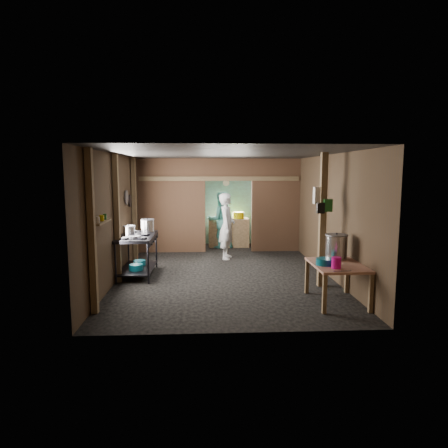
{
  "coord_description": "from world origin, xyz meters",
  "views": [
    {
      "loc": [
        -0.44,
        -8.73,
        2.23
      ],
      "look_at": [
        0.0,
        -0.2,
        1.1
      ],
      "focal_mm": 31.56,
      "sensor_mm": 36.0,
      "label": 1
    }
  ],
  "objects": [
    {
      "name": "wall_right",
      "position": [
        2.25,
        0.0,
        1.3
      ],
      "size": [
        0.0,
        7.0,
        2.6
      ],
      "primitive_type": "cube",
      "color": "#44311E",
      "rests_on": "ground"
    },
    {
      "name": "jar_yellow",
      "position": [
        -2.15,
        -2.1,
        1.47
      ],
      "size": [
        0.08,
        0.08,
        0.1
      ],
      "primitive_type": "cylinder",
      "color": "#BBA901",
      "rests_on": "wall_shelf"
    },
    {
      "name": "post_right",
      "position": [
        2.18,
        -0.2,
        1.3
      ],
      "size": [
        0.1,
        0.12,
        2.6
      ],
      "primitive_type": "cube",
      "color": "#9D7F53",
      "rests_on": "floor"
    },
    {
      "name": "ceiling",
      "position": [
        0.0,
        0.0,
        2.6
      ],
      "size": [
        4.5,
        7.0,
        0.0
      ],
      "primitive_type": "cube",
      "color": "#3D3C3B",
      "rests_on": "ground"
    },
    {
      "name": "wall_back",
      "position": [
        0.0,
        3.5,
        1.3
      ],
      "size": [
        4.5,
        0.0,
        2.6
      ],
      "primitive_type": "cube",
      "color": "#44311E",
      "rests_on": "ground"
    },
    {
      "name": "back_counter",
      "position": [
        0.3,
        2.95,
        0.42
      ],
      "size": [
        1.2,
        0.5,
        0.85
      ],
      "primitive_type": "cube",
      "color": "#9D7F53",
      "rests_on": "floor"
    },
    {
      "name": "bag_black",
      "position": [
        1.78,
        -1.38,
        1.55
      ],
      "size": [
        0.14,
        0.1,
        0.2
      ],
      "primitive_type": "cube",
      "color": "black",
      "rests_on": "post_free"
    },
    {
      "name": "post_left_a",
      "position": [
        -2.18,
        -2.6,
        1.3
      ],
      "size": [
        0.1,
        0.12,
        2.6
      ],
      "primitive_type": "cube",
      "color": "#9D7F53",
      "rests_on": "floor"
    },
    {
      "name": "partition_right",
      "position": [
        1.57,
        2.2,
        1.3
      ],
      "size": [
        1.35,
        0.1,
        2.6
      ],
      "primitive_type": "cube",
      "color": "brown",
      "rests_on": "floor"
    },
    {
      "name": "post_left_c",
      "position": [
        -2.18,
        1.2,
        1.3
      ],
      "size": [
        0.1,
        0.12,
        2.6
      ],
      "primitive_type": "cube",
      "color": "#9D7F53",
      "rests_on": "floor"
    },
    {
      "name": "floor",
      "position": [
        0.0,
        0.0,
        0.0
      ],
      "size": [
        4.5,
        7.0,
        0.0
      ],
      "primitive_type": "cube",
      "color": "black",
      "rests_on": "ground"
    },
    {
      "name": "cross_beam",
      "position": [
        0.0,
        2.15,
        2.05
      ],
      "size": [
        4.4,
        0.12,
        0.12
      ],
      "primitive_type": "cube",
      "color": "#9D7F53",
      "rests_on": "wall_left"
    },
    {
      "name": "stock_pot",
      "position": [
        1.93,
        -1.9,
        0.89
      ],
      "size": [
        0.52,
        0.52,
        0.47
      ],
      "primitive_type": null,
      "rotation": [
        0.0,
        0.0,
        -0.39
      ],
      "color": "#B7B7BD",
      "rests_on": "prep_table"
    },
    {
      "name": "bag_white",
      "position": [
        1.8,
        -1.22,
        1.78
      ],
      "size": [
        0.22,
        0.15,
        0.32
      ],
      "primitive_type": "cube",
      "color": "silver",
      "rests_on": "post_free"
    },
    {
      "name": "pink_bucket",
      "position": [
        1.7,
        -2.59,
        0.77
      ],
      "size": [
        0.17,
        0.17,
        0.19
      ],
      "primitive_type": "cylinder",
      "rotation": [
        0.0,
        0.0,
        0.09
      ],
      "color": "#D00A81",
      "rests_on": "prep_table"
    },
    {
      "name": "stove_pot_large",
      "position": [
        -1.71,
        0.15,
        1.02
      ],
      "size": [
        0.4,
        0.4,
        0.31
      ],
      "primitive_type": null,
      "rotation": [
        0.0,
        0.0,
        0.43
      ],
      "color": "#B7B7BD",
      "rests_on": "gas_range"
    },
    {
      "name": "blue_tub_front",
      "position": [
        -1.88,
        -0.52,
        0.23
      ],
      "size": [
        0.3,
        0.3,
        0.12
      ],
      "primitive_type": "cylinder",
      "color": "#0B5A6B",
      "rests_on": "gas_range"
    },
    {
      "name": "pan_lid_small",
      "position": [
        -2.21,
        0.8,
        1.55
      ],
      "size": [
        0.03,
        0.3,
        0.3
      ],
      "primitive_type": "cylinder",
      "rotation": [
        0.0,
        1.57,
        0.0
      ],
      "color": "black",
      "rests_on": "wall_left"
    },
    {
      "name": "worker_back",
      "position": [
        0.05,
        2.77,
        0.83
      ],
      "size": [
        0.92,
        0.79,
        1.65
      ],
      "primitive_type": "imported",
      "rotation": [
        0.0,
        0.0,
        3.36
      ],
      "color": "teal",
      "rests_on": "floor"
    },
    {
      "name": "pan_lid_big",
      "position": [
        -2.21,
        0.4,
        1.65
      ],
      "size": [
        0.03,
        0.34,
        0.34
      ],
      "primitive_type": "cylinder",
      "rotation": [
        0.0,
        1.57,
        0.0
      ],
      "color": "slate",
      "rests_on": "wall_left"
    },
    {
      "name": "post_free",
      "position": [
        1.85,
        -1.3,
        1.3
      ],
      "size": [
        0.12,
        0.12,
        2.6
      ],
      "primitive_type": "cube",
      "color": "#9D7F53",
      "rests_on": "floor"
    },
    {
      "name": "cook",
      "position": [
        0.15,
        1.27,
        0.85
      ],
      "size": [
        0.51,
        0.68,
        1.7
      ],
      "primitive_type": "imported",
      "rotation": [
        0.0,
        0.0,
        1.4
      ],
      "color": "white",
      "rests_on": "floor"
    },
    {
      "name": "wall_clock",
      "position": [
        0.25,
        3.4,
        1.9
      ],
      "size": [
        0.2,
        0.03,
        0.2
      ],
      "primitive_type": "cylinder",
      "rotation": [
        1.57,
        0.0,
        0.0
      ],
      "color": "silver",
      "rests_on": "wall_back"
    },
    {
      "name": "wall_shelf",
      "position": [
        -2.15,
        -2.1,
        1.4
      ],
      "size": [
        0.14,
        0.8,
        0.03
      ],
      "primitive_type": "cube",
      "color": "#9D7F53",
      "rests_on": "wall_left"
    },
    {
      "name": "stove_pot_med",
      "position": [
        -2.05,
        -0.29,
        0.98
      ],
      "size": [
        0.33,
        0.33,
        0.23
      ],
      "primitive_type": null,
      "rotation": [
        0.0,
        0.0,
        0.3
      ],
      "color": "#B7B7BD",
      "rests_on": "gas_range"
    },
    {
      "name": "blue_tub_back",
      "position": [
        -1.88,
        -0.07,
        0.22
      ],
      "size": [
        0.27,
        0.27,
        0.11
      ],
      "primitive_type": "cylinder",
      "color": "#0B5A6B",
      "rests_on": "gas_range"
    },
    {
      "name": "bag_green",
      "position": [
        1.92,
        -1.36,
        1.6
      ],
      "size": [
        0.16,
        0.12,
        0.24
      ],
      "primitive_type": "cube",
      "color": "#195D1E",
      "rests_on": "post_free"
    },
    {
      "name": "partition_left",
      "position": [
        -1.32,
        2.2,
        1.3
      ],
      "size": [
        1.85,
        0.1,
        2.6
      ],
      "primitive_type": "cube",
      "color": "brown",
      "rests_on": "floor"
    },
    {
      "name": "gas_range",
      "position": [
        -1.88,
        -0.31,
        0.44
      ],
      "size": [
        0.77,
        1.5,
        0.88
      ],
      "primitive_type": null,
      "color": "black",
      "rests_on": "floor"
    },
    {
      "name": "red_cup",
      "position": [
        -0.03,
        2.95,
        0.91
      ],
      "size": [
        0.11,
        0.11,
        0.12
      ],
      "primitive_type": "cylinder",
      "color": "#C70010",
      "rests_on": "back_counter"
    },
    {
      "name": "partition_header",
      "position": [
        0.25,
        2.2,
        2.3
      ],
      "size": [
        1.3,
        0.1,
        0.6
      ],
      "primitive_type": "cube",
      "color": "brown",
      "rests_on": "wall_back"
    },
    {
      "name": "wall_front",
      "position": [
        0.0,
        -3.5,
        1.3
      ],
      "size": [
        4.5,
        0.0,
        2.6
      ],
      "primitive_type": "cube",
      "color": "#44311E",
      "rests_on": "ground"
    },
    {
      "name": "frying_pan",
      "position": [
        -1.88,
        -0.69,
        0.91
      ],
      "size": [
        0.34,
        0.53,
        0.07
      ],
      "primitive_type": null,
      "rotation": [
        0.0,
        0.0,
        0.13
      ],
      "color": "slate",
      "rests_on": "gas_range"
    },
    {
      "name": "wash_basin",
      "position": [
        1.59,
        -2.34,
        0.73
      ],
      "size": [
        0.31,
        0.31,
        0.11
      ],
      "primitive_type": "cylinder",
      "rotation": [
        0.0,
        0.0,
        -0.04
      ],
      "color": "#0B5A6B",
      "rests_on": "prep_table"
    },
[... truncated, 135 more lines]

